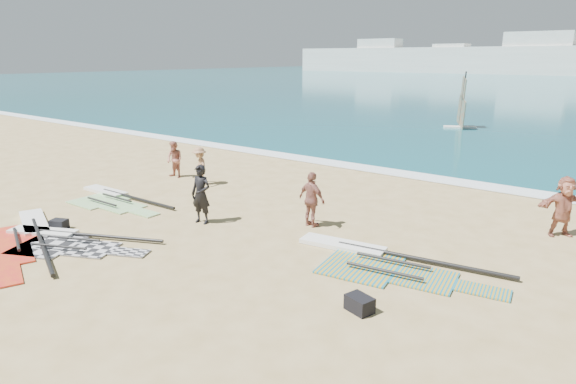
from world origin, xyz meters
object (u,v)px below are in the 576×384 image
Objects in this scene: rig_grey at (62,240)px; gear_bag_far at (360,304)px; rig_red at (19,237)px; beachgoer_left at (175,160)px; rig_orange at (376,260)px; gear_bag_near at (59,224)px; beachgoer_back at (312,200)px; beachgoer_right at (564,206)px; beachgoer_mid at (200,166)px; rig_green at (112,198)px; person_wetsuit at (201,194)px.

rig_grey is 8.92m from gear_bag_far.
beachgoer_left reaches higher than rig_red.
beachgoer_left reaches higher than rig_orange.
beachgoer_back reaches higher than gear_bag_near.
beachgoer_back is 7.41m from beachgoer_right.
rig_red is (-9.12, -4.84, 0.00)m from rig_orange.
gear_bag_far is at bearing 2.41° from beachgoer_mid.
beachgoer_left is (-3.41, 7.05, 0.75)m from rig_grey.
gear_bag_near is at bearing -62.61° from rig_green.
rig_grey is 2.74× the size of beachgoer_right.
beachgoer_back is (6.06, 4.94, 0.72)m from gear_bag_near.
person_wetsuit is at bearing 1.65° from rig_green.
person_wetsuit is 1.08× the size of beachgoer_back.
beachgoer_back is (6.59, -1.43, 0.08)m from beachgoer_mid.
gear_bag_far is 0.35× the size of beachgoer_mid.
gear_bag_far is at bearing 145.00° from beachgoer_back.
beachgoer_mid is 0.91× the size of beachgoer_back.
rig_orange is at bearing 13.21° from beachgoer_mid.
beachgoer_left is (-5.41, 3.47, -0.15)m from person_wetsuit.
beachgoer_left is at bearing 100.32° from rig_green.
gear_bag_near is 15.21m from beachgoer_right.
rig_green is (-2.65, 3.34, 0.00)m from rig_grey.
rig_red is at bearing -76.33° from beachgoer_left.
rig_red is 10.29m from gear_bag_far.
rig_grey is at bearing -47.98° from beachgoer_mid.
gear_bag_far is 0.32× the size of beachgoer_back.
rig_grey is at bearing 47.37° from rig_red.
gear_bag_far is at bearing -25.73° from person_wetsuit.
gear_bag_near is at bearing 101.67° from rig_red.
gear_bag_near is at bearing 177.83° from beachgoer_right.
gear_bag_near is (-1.08, 0.49, 0.11)m from rig_grey.
gear_bag_near reaches higher than rig_green.
person_wetsuit is at bearing 45.14° from gear_bag_near.
rig_red is 5.41m from person_wetsuit.
beachgoer_mid is 13.16m from beachgoer_right.
gear_bag_far is (11.40, -1.63, 0.12)m from rig_green.
beachgoer_right reaches higher than beachgoer_left.
gear_bag_far is 0.35× the size of beachgoer_left.
beachgoer_mid is (-1.60, 6.86, 0.74)m from rig_grey.
beachgoer_back is (7.63, 2.09, 0.83)m from rig_green.
beachgoer_right is (9.34, 5.65, -0.04)m from person_wetsuit.
gear_bag_near is 6.99m from beachgoer_left.
person_wetsuit is (-5.86, -0.62, 0.90)m from rig_orange.
rig_orange is (7.86, 4.21, 0.00)m from rig_grey.
person_wetsuit is 10.92m from beachgoer_right.
gear_bag_near is 0.28× the size of beachgoer_back.
person_wetsuit reaches higher than rig_orange.
rig_grey is 1.19m from gear_bag_near.
person_wetsuit is (4.64, 0.25, 0.90)m from rig_green.
beachgoer_left is at bearing 126.42° from rig_red.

